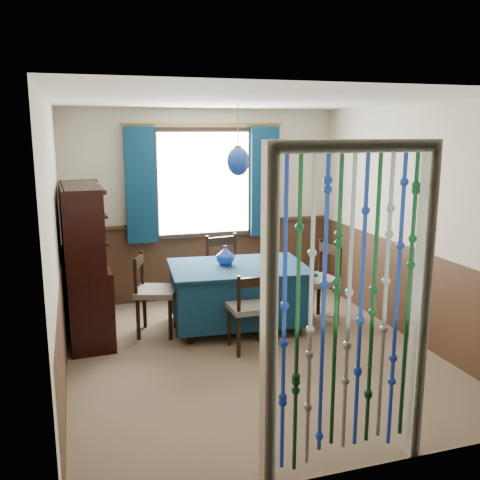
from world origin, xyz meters
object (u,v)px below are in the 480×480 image
object	(u,v)px
vase_table	(225,256)
dining_table	(238,292)
pendant_lamp	(238,161)
bowl_shelf	(89,235)
vase_sideboard	(89,246)
chair_right	(318,281)
chair_left	(154,292)
chair_near	(250,308)
chair_far	(226,271)
sideboard	(86,284)

from	to	relation	value
vase_table	dining_table	bearing A→B (deg)	-35.99
pendant_lamp	vase_table	size ratio (longest dim) A/B	3.75
vase_table	bowl_shelf	xyz separation A→B (m)	(-1.47, -0.03, 0.33)
vase_sideboard	chair_right	bearing A→B (deg)	-15.34
pendant_lamp	bowl_shelf	distance (m)	1.76
vase_table	chair_left	bearing A→B (deg)	179.78
chair_near	chair_far	distance (m)	1.31
chair_near	chair_right	world-z (taller)	chair_right
chair_near	vase_table	size ratio (longest dim) A/B	4.19
pendant_lamp	vase_sideboard	xyz separation A→B (m)	(-1.60, 0.61, -0.97)
chair_far	pendant_lamp	world-z (taller)	pendant_lamp
chair_far	chair_left	xyz separation A→B (m)	(-0.99, -0.55, -0.02)
chair_near	bowl_shelf	world-z (taller)	bowl_shelf
chair_far	sideboard	distance (m)	1.75
chair_left	bowl_shelf	size ratio (longest dim) A/B	4.87
chair_far	chair_right	bearing A→B (deg)	132.45
chair_right	pendant_lamp	distance (m)	1.69
dining_table	sideboard	distance (m)	1.69
chair_far	sideboard	world-z (taller)	sideboard
bowl_shelf	chair_left	bearing A→B (deg)	2.90
chair_left	chair_right	xyz separation A→B (m)	(1.90, -0.18, 0.02)
dining_table	chair_left	bearing A→B (deg)	179.69
sideboard	vase_sideboard	world-z (taller)	sideboard
vase_table	vase_sideboard	distance (m)	1.56
sideboard	dining_table	bearing A→B (deg)	-12.22
chair_far	bowl_shelf	distance (m)	1.87
chair_left	chair_right	world-z (taller)	chair_right
chair_left	vase_table	size ratio (longest dim) A/B	4.47
dining_table	vase_table	size ratio (longest dim) A/B	7.96
dining_table	chair_far	bearing A→B (deg)	91.09
vase_table	pendant_lamp	bearing A→B (deg)	-35.99
chair_far	vase_table	xyz separation A→B (m)	(-0.17, -0.56, 0.33)
chair_far	bowl_shelf	world-z (taller)	bowl_shelf
chair_right	bowl_shelf	distance (m)	2.64
vase_table	sideboard	bearing A→B (deg)	173.21
vase_sideboard	bowl_shelf	bearing A→B (deg)	-90.00
pendant_lamp	vase_table	xyz separation A→B (m)	(-0.12, 0.09, -1.07)
pendant_lamp	bowl_shelf	world-z (taller)	pendant_lamp
chair_far	vase_table	bearing A→B (deg)	64.48
chair_far	chair_right	distance (m)	1.17
chair_near	chair_left	size ratio (longest dim) A/B	0.94
chair_near	bowl_shelf	bearing A→B (deg)	153.34
chair_left	chair_far	bearing A→B (deg)	137.19
pendant_lamp	vase_table	world-z (taller)	pendant_lamp
chair_right	pendant_lamp	bearing A→B (deg)	75.99
chair_left	vase_table	bearing A→B (deg)	107.92
chair_far	pendant_lamp	xyz separation A→B (m)	(-0.05, -0.65, 1.40)
dining_table	chair_right	world-z (taller)	chair_right
vase_table	bowl_shelf	size ratio (longest dim) A/B	1.09
dining_table	chair_far	size ratio (longest dim) A/B	1.72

